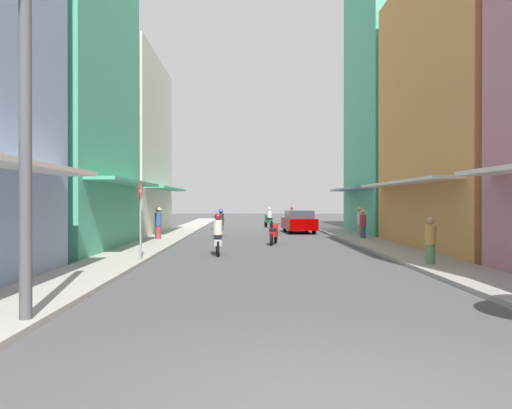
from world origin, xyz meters
The scene contains 19 objects.
ground_plane centered at (0.00, 22.73, 0.00)m, with size 117.60×117.60×0.00m, color #4C4C4F.
sidewalk_left centered at (-5.14, 22.73, 0.06)m, with size 2.05×61.45×0.12m, color #ADA89E.
sidewalk_right centered at (5.14, 22.73, 0.06)m, with size 2.05×61.45×0.12m, color #9E9991.
building_left_mid centered at (-9.16, 16.13, 6.07)m, with size 7.05×9.33×12.14m.
building_left_far centered at (-9.16, 26.71, 5.38)m, with size 7.05×10.41×10.77m.
building_right_mid centered at (9.16, 16.38, 6.01)m, with size 7.05×11.45×12.03m.
building_right_far centered at (9.16, 27.32, 8.46)m, with size 7.05×9.14×16.93m.
motorbike_white centered at (3.05, 39.60, 0.70)m, with size 0.68×1.77×1.58m.
motorbike_silver centered at (-1.90, 14.37, 0.70)m, with size 0.55×1.81×1.58m.
motorbike_green centered at (0.90, 34.80, 0.70)m, with size 0.73×1.75×1.58m.
motorbike_red centered at (0.47, 19.14, 0.50)m, with size 0.63×1.79×0.96m.
motorbike_blue centered at (-2.31, 25.02, 0.70)m, with size 0.55×1.81×1.58m.
parked_car centered at (2.55, 28.05, 0.74)m, with size 2.02×4.20×1.45m.
pedestrian_far centered at (5.42, 23.13, 0.99)m, with size 0.44×0.44×1.77m.
pedestrian_midway centered at (-5.30, 21.20, 1.00)m, with size 0.44×0.44×1.77m.
pedestrian_foreground centered at (5.25, 21.71, 0.93)m, with size 0.44×0.44×1.64m.
pedestrian_crossing centered at (4.79, 10.57, 0.77)m, with size 0.34×0.34×1.55m.
utility_pole centered at (-4.36, 3.36, 3.16)m, with size 0.20×1.20×6.18m.
street_sign_no_entry centered at (-4.26, 11.84, 1.72)m, with size 0.07×0.60×2.65m.
Camera 1 is at (-0.81, -4.97, 2.01)m, focal length 36.14 mm.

